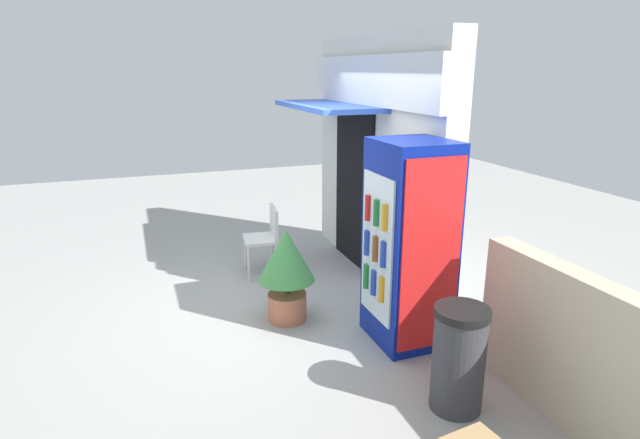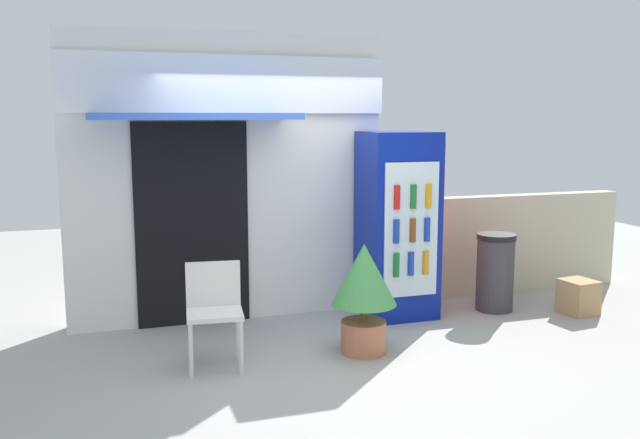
% 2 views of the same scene
% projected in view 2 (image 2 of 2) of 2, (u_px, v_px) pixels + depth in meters
% --- Properties ---
extents(ground, '(16.00, 16.00, 0.00)m').
position_uv_depth(ground, '(322.00, 358.00, 5.89)').
color(ground, '#A3A39E').
extents(storefront_building, '(3.24, 1.05, 2.92)m').
position_uv_depth(storefront_building, '(226.00, 173.00, 6.85)').
color(storefront_building, silver).
rests_on(storefront_building, ground).
extents(drink_cooler, '(0.75, 0.71, 1.94)m').
position_uv_depth(drink_cooler, '(398.00, 225.00, 7.02)').
color(drink_cooler, navy).
rests_on(drink_cooler, ground).
extents(plastic_chair, '(0.50, 0.46, 0.87)m').
position_uv_depth(plastic_chair, '(214.00, 305.00, 5.66)').
color(plastic_chair, silver).
rests_on(plastic_chair, ground).
extents(potted_plant_near_shop, '(0.58, 0.58, 0.99)m').
position_uv_depth(potted_plant_near_shop, '(364.00, 287.00, 5.93)').
color(potted_plant_near_shop, '#BC6B4C').
rests_on(potted_plant_near_shop, ground).
extents(trash_bin, '(0.42, 0.42, 0.84)m').
position_uv_depth(trash_bin, '(495.00, 272.00, 7.29)').
color(trash_bin, '#38383D').
rests_on(trash_bin, ground).
extents(stone_boundary_wall, '(2.58, 0.20, 1.16)m').
position_uv_depth(stone_boundary_wall, '(521.00, 242.00, 8.15)').
color(stone_boundary_wall, beige).
rests_on(stone_boundary_wall, ground).
extents(cardboard_box, '(0.36, 0.38, 0.37)m').
position_uv_depth(cardboard_box, '(578.00, 297.00, 7.19)').
color(cardboard_box, tan).
rests_on(cardboard_box, ground).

